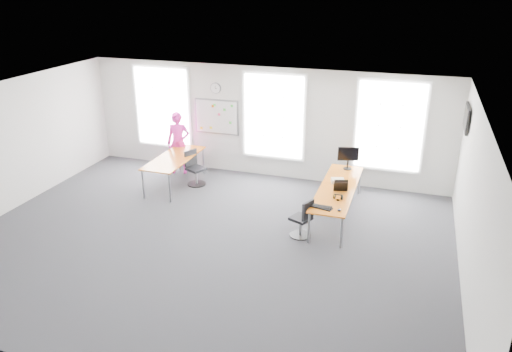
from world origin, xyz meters
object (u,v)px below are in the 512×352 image
(desk_left, at_px, (174,160))
(keyboard, at_px, (321,207))
(desk_right, at_px, (338,189))
(headphones, at_px, (338,197))
(chair_right, at_px, (303,221))
(monitor, at_px, (348,156))
(chair_left, at_px, (195,170))
(person, at_px, (178,143))

(desk_left, distance_m, keyboard, 4.54)
(desk_right, xyz_separation_m, headphones, (0.11, -0.64, 0.10))
(chair_right, bearing_deg, monitor, -169.86)
(monitor, bearing_deg, desk_left, 173.07)
(desk_left, height_order, chair_right, chair_right)
(headphones, bearing_deg, desk_right, 113.90)
(chair_right, bearing_deg, headphones, 154.61)
(desk_left, distance_m, chair_right, 4.22)
(desk_right, distance_m, chair_left, 3.98)
(person, distance_m, monitor, 4.72)
(person, relative_size, monitor, 3.02)
(person, bearing_deg, desk_right, -33.61)
(chair_left, bearing_deg, chair_right, -95.98)
(chair_left, height_order, person, person)
(keyboard, relative_size, headphones, 2.33)
(desk_right, relative_size, desk_left, 1.38)
(monitor, bearing_deg, desk_right, -107.64)
(chair_right, xyz_separation_m, chair_left, (-3.38, 1.94, 0.03))
(headphones, bearing_deg, monitor, 106.61)
(desk_right, bearing_deg, chair_left, 169.23)
(monitor, bearing_deg, chair_left, 170.83)
(chair_left, bearing_deg, person, 73.56)
(person, bearing_deg, chair_right, -48.96)
(chair_left, bearing_deg, monitor, -59.26)
(keyboard, bearing_deg, chair_left, 166.71)
(person, xyz_separation_m, keyboard, (4.53, -2.57, -0.13))
(desk_left, distance_m, headphones, 4.62)
(chair_left, relative_size, keyboard, 1.97)
(desk_left, xyz_separation_m, keyboard, (4.22, -1.68, 0.02))
(desk_right, xyz_separation_m, keyboard, (-0.15, -1.17, 0.06))
(desk_left, bearing_deg, headphones, -14.46)
(chair_right, bearing_deg, chair_left, -96.82)
(chair_right, distance_m, keyboard, 0.52)
(chair_left, relative_size, person, 0.53)
(desk_right, height_order, desk_left, desk_left)
(chair_right, relative_size, chair_left, 0.93)
(chair_left, distance_m, headphones, 4.26)
(desk_right, height_order, chair_left, chair_left)
(desk_right, bearing_deg, chair_right, -113.42)
(headphones, bearing_deg, chair_right, -124.11)
(keyboard, bearing_deg, monitor, 99.39)
(desk_right, distance_m, monitor, 1.28)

